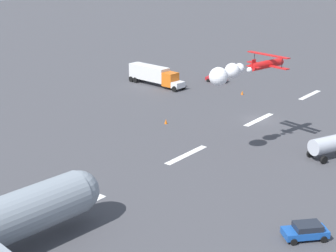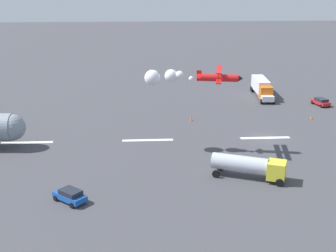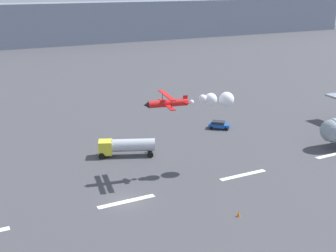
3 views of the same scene
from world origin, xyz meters
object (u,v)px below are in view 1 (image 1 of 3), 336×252
object	(u,v)px
airport_staff_sedan	(306,231)
traffic_cone_near	(242,93)
stunt_biplane_red	(238,71)
traffic_cone_far	(166,121)
semi_truck_orange	(154,75)
followme_car_yellow	(217,78)

from	to	relation	value
airport_staff_sedan	traffic_cone_near	xyz separation A→B (m)	(-39.20, -30.44, -0.44)
stunt_biplane_red	traffic_cone_far	bearing A→B (deg)	-104.40
semi_truck_orange	stunt_biplane_red	bearing A→B (deg)	56.58
semi_truck_orange	traffic_cone_near	bearing A→B (deg)	105.50
semi_truck_orange	followme_car_yellow	bearing A→B (deg)	140.96
semi_truck_orange	airport_staff_sedan	xyz separation A→B (m)	(34.40, 47.76, -1.29)
semi_truck_orange	airport_staff_sedan	world-z (taller)	semi_truck_orange
semi_truck_orange	followme_car_yellow	world-z (taller)	semi_truck_orange
followme_car_yellow	traffic_cone_near	distance (m)	10.58
followme_car_yellow	traffic_cone_near	world-z (taller)	followme_car_yellow
followme_car_yellow	traffic_cone_far	world-z (taller)	followme_car_yellow
traffic_cone_near	traffic_cone_far	world-z (taller)	same
stunt_biplane_red	traffic_cone_far	xyz separation A→B (m)	(-3.75, -14.62, -10.65)
stunt_biplane_red	semi_truck_orange	bearing A→B (deg)	-123.42
traffic_cone_far	stunt_biplane_red	bearing A→B (deg)	75.60
followme_car_yellow	traffic_cone_far	distance (m)	28.65
stunt_biplane_red	followme_car_yellow	xyz separation A→B (m)	(-30.96, -23.57, -10.21)
traffic_cone_near	followme_car_yellow	bearing A→B (deg)	-119.69
stunt_biplane_red	semi_truck_orange	xyz separation A→B (m)	(-20.92, -31.71, -8.92)
stunt_biplane_red	traffic_cone_near	world-z (taller)	stunt_biplane_red
followme_car_yellow	traffic_cone_near	bearing A→B (deg)	60.31
semi_truck_orange	traffic_cone_far	world-z (taller)	semi_truck_orange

